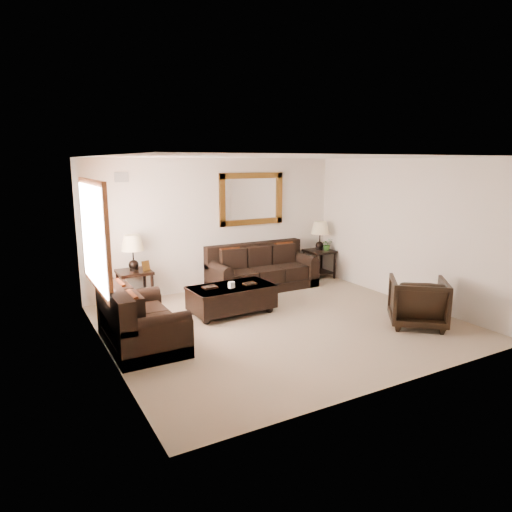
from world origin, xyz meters
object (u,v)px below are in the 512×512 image
end_table_right (320,241)px  coffee_table (232,296)px  loveseat (138,323)px  end_table_left (133,260)px  sofa (261,272)px  armchair (418,299)px

end_table_right → coffee_table: bearing=-155.4°
loveseat → end_table_left: bearing=-13.3°
sofa → armchair: sofa is taller
armchair → end_table_left: bearing=-1.9°
coffee_table → end_table_right: bearing=22.4°
end_table_right → armchair: size_ratio=1.48×
loveseat → coffee_table: 1.92m
end_table_left → armchair: bearing=-41.7°
sofa → loveseat: 3.61m
sofa → coffee_table: size_ratio=1.51×
coffee_table → armchair: 3.11m
sofa → armchair: size_ratio=2.57×
end_table_right → end_table_left: bearing=-179.9°
sofa → end_table_right: 1.69m
end_table_right → coffee_table: size_ratio=0.87×
armchair → end_table_right: bearing=-59.0°
loveseat → end_table_left: 2.07m
loveseat → end_table_left: (0.46, 1.95, 0.52)m
end_table_right → coffee_table: 3.22m
loveseat → sofa: bearing=-59.2°
end_table_left → armchair: end_table_left is taller
end_table_left → end_table_right: (4.24, 0.01, -0.01)m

